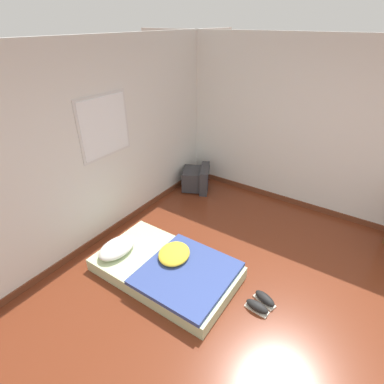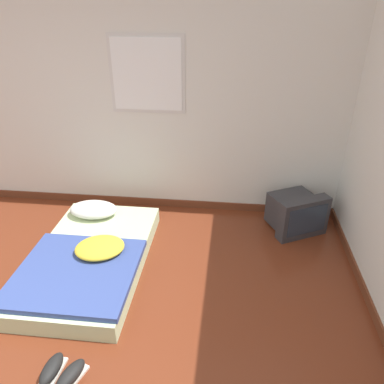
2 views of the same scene
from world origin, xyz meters
TOP-DOWN VIEW (x-y plane):
  - ground_plane at (0.00, 0.00)m, footprint 20.00×20.00m
  - wall_back at (0.00, 2.63)m, footprint 7.62×0.08m
  - wall_right at (2.64, 0.00)m, footprint 0.08×7.60m
  - mattress_bed at (0.10, 1.39)m, footprint 1.02×1.72m
  - crt_tv at (2.12, 2.25)m, footprint 0.66×0.64m
  - sneaker_pair at (0.31, 0.23)m, footprint 0.31×0.30m

SIDE VIEW (x-z plane):
  - ground_plane at x=0.00m, z-range 0.00..0.00m
  - sneaker_pair at x=0.31m, z-range 0.00..0.10m
  - mattress_bed at x=0.10m, z-range -0.04..0.27m
  - crt_tv at x=2.12m, z-range -0.01..0.43m
  - wall_right at x=2.64m, z-range -0.01..2.59m
  - wall_back at x=0.00m, z-range -0.01..2.59m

